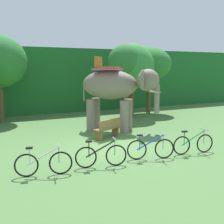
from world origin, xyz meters
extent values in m
plane|color=#4C753D|center=(0.00, 0.00, 0.00)|extent=(80.00, 80.00, 0.00)
cube|color=#1E6028|center=(0.00, 13.14, 2.31)|extent=(36.00, 6.00, 4.62)
cylinder|color=brown|center=(-3.30, 8.47, 1.08)|extent=(0.29, 0.29, 2.16)
cylinder|color=brown|center=(3.93, 6.12, 1.25)|extent=(0.30, 0.30, 2.50)
ellipsoid|color=#28702D|center=(3.93, 6.12, 3.53)|extent=(2.28, 2.28, 2.30)
cylinder|color=brown|center=(4.50, 6.32, 0.99)|extent=(0.32, 0.32, 1.98)
ellipsoid|color=#338438|center=(4.50, 6.32, 3.29)|extent=(2.87, 2.87, 2.91)
cylinder|color=brown|center=(6.65, 7.56, 1.21)|extent=(0.29, 0.29, 2.41)
ellipsoid|color=#28702D|center=(6.65, 7.56, 3.49)|extent=(3.17, 3.17, 2.38)
ellipsoid|color=gray|center=(1.36, 3.31, 2.35)|extent=(3.04, 3.04, 1.50)
cylinder|color=gray|center=(2.26, 2.94, 0.80)|extent=(0.44, 0.44, 1.60)
cylinder|color=gray|center=(1.72, 2.40, 0.80)|extent=(0.44, 0.44, 1.60)
cylinder|color=gray|center=(1.00, 4.22, 0.80)|extent=(0.44, 0.44, 1.60)
cylinder|color=gray|center=(0.45, 3.67, 0.80)|extent=(0.44, 0.44, 1.60)
ellipsoid|color=gray|center=(2.77, 1.89, 2.60)|extent=(1.48, 1.49, 1.10)
ellipsoid|color=gray|center=(3.10, 2.43, 2.65)|extent=(0.71, 0.71, 0.96)
ellipsoid|color=gray|center=(2.22, 1.56, 2.65)|extent=(0.71, 0.71, 0.96)
cylinder|color=gray|center=(3.09, 1.57, 1.70)|extent=(0.26, 0.26, 1.40)
cone|color=beige|center=(3.21, 1.76, 2.05)|extent=(0.48, 0.48, 0.21)
cone|color=beige|center=(2.89, 1.45, 2.05)|extent=(0.48, 0.48, 0.21)
cube|color=#BF4C8C|center=(1.29, 3.38, 3.13)|extent=(1.86, 1.86, 0.08)
cube|color=olive|center=(1.29, 3.38, 3.22)|extent=(1.41, 1.41, 0.10)
cube|color=olive|center=(0.93, 3.73, 3.50)|extent=(0.71, 0.71, 0.56)
cylinder|color=gray|center=(0.36, 4.32, 1.90)|extent=(0.08, 0.08, 0.90)
torus|color=black|center=(-3.97, -1.79, 0.36)|extent=(0.70, 0.22, 0.71)
torus|color=black|center=(-3.00, -2.03, 0.36)|extent=(0.70, 0.22, 0.71)
cylinder|color=silver|center=(-3.51, -1.90, 0.60)|extent=(0.95, 0.28, 0.54)
cylinder|color=silver|center=(-3.87, -1.81, 0.61)|extent=(0.03, 0.03, 0.52)
cube|color=black|center=(-3.87, -1.81, 0.88)|extent=(0.22, 0.15, 0.06)
cylinder|color=#9E9EA3|center=(-3.05, -2.02, 0.64)|extent=(0.03, 0.03, 0.55)
cylinder|color=#9E9EA3|center=(-3.05, -2.02, 0.91)|extent=(0.16, 0.51, 0.03)
torus|color=black|center=(-2.10, -1.84, 0.36)|extent=(0.70, 0.22, 0.71)
torus|color=black|center=(-1.13, -2.08, 0.36)|extent=(0.70, 0.22, 0.71)
cylinder|color=black|center=(-1.64, -1.96, 0.60)|extent=(0.95, 0.27, 0.54)
cylinder|color=black|center=(-2.01, -1.87, 0.61)|extent=(0.03, 0.03, 0.52)
cube|color=black|center=(-2.01, -1.87, 0.88)|extent=(0.22, 0.14, 0.06)
cylinder|color=#9E9EA3|center=(-1.18, -2.07, 0.64)|extent=(0.03, 0.03, 0.55)
cylinder|color=#9E9EA3|center=(-1.18, -2.07, 0.91)|extent=(0.15, 0.51, 0.03)
torus|color=black|center=(-0.17, -1.82, 0.36)|extent=(0.69, 0.27, 0.71)
torus|color=black|center=(0.78, -2.14, 0.36)|extent=(0.69, 0.27, 0.71)
cylinder|color=blue|center=(0.28, -1.97, 0.60)|extent=(0.94, 0.35, 0.54)
cylinder|color=blue|center=(-0.08, -1.86, 0.61)|extent=(0.03, 0.03, 0.52)
cube|color=black|center=(-0.08, -1.86, 0.88)|extent=(0.22, 0.16, 0.06)
cylinder|color=#9E9EA3|center=(0.73, -2.12, 0.64)|extent=(0.03, 0.03, 0.55)
cylinder|color=#9E9EA3|center=(0.73, -2.12, 0.91)|extent=(0.19, 0.50, 0.03)
torus|color=black|center=(1.63, -2.07, 0.36)|extent=(0.71, 0.16, 0.71)
torus|color=black|center=(2.61, -2.22, 0.36)|extent=(0.71, 0.16, 0.71)
cylinder|color=green|center=(2.10, -2.14, 0.60)|extent=(0.97, 0.19, 0.54)
cylinder|color=green|center=(1.72, -2.08, 0.61)|extent=(0.03, 0.03, 0.52)
cube|color=black|center=(1.72, -2.08, 0.88)|extent=(0.21, 0.13, 0.06)
cylinder|color=#9E9EA3|center=(2.56, -2.21, 0.64)|extent=(0.03, 0.03, 0.55)
cylinder|color=#9E9EA3|center=(2.56, -2.21, 0.91)|extent=(0.11, 0.52, 0.03)
cube|color=brown|center=(0.41, 1.67, 0.45)|extent=(1.53, 0.98, 0.06)
cube|color=brown|center=(0.49, 1.51, 0.69)|extent=(1.39, 0.67, 0.40)
cube|color=brown|center=(-0.13, 1.42, 0.23)|extent=(0.22, 0.36, 0.45)
cube|color=brown|center=(0.96, 1.92, 0.23)|extent=(0.22, 0.36, 0.45)
camera|label=1|loc=(-5.68, -10.57, 3.18)|focal=48.64mm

